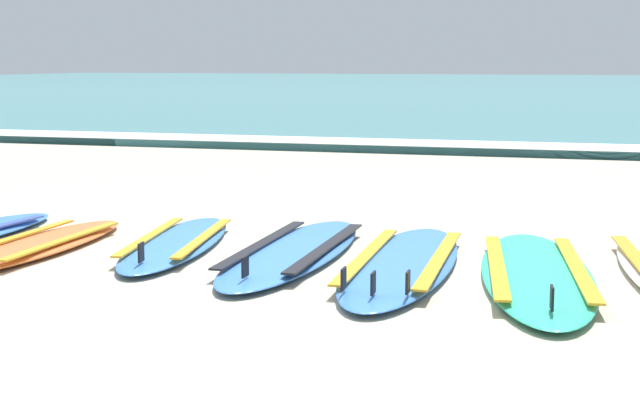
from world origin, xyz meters
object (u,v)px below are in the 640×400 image
Objects in this scene: surfboard_3 at (39,245)px; surfboard_7 at (536,273)px; surfboard_4 at (177,243)px; surfboard_5 at (294,251)px; surfboard_6 at (403,263)px.

surfboard_3 and surfboard_7 have the same top height.
surfboard_4 is (0.81, 0.32, -0.00)m from surfboard_3.
surfboard_5 is 0.94× the size of surfboard_7.
surfboard_5 is 0.73m from surfboard_6.
surfboard_5 is at bearing -3.44° from surfboard_4.
surfboard_6 is (1.53, -0.21, 0.00)m from surfboard_4.
surfboard_6 and surfboard_7 have the same top height.
surfboard_5 is (0.81, -0.05, -0.00)m from surfboard_4.
surfboard_3 is 0.87m from surfboard_4.
surfboard_4 is at bearing 172.32° from surfboard_6.
surfboard_3 is 0.78× the size of surfboard_7.
surfboard_4 is at bearing 176.56° from surfboard_5.
surfboard_3 is at bearing -158.51° from surfboard_4.
surfboard_6 is 0.77m from surfboard_7.
surfboard_6 is at bearing 176.92° from surfboard_7.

